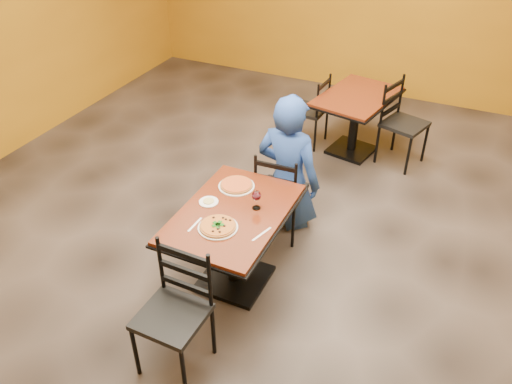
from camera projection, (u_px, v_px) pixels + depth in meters
The scene contains 17 objects.
floor at pixel (258, 246), 4.94m from camera, with size 7.00×8.00×0.01m, color black.
table_main at pixel (233, 231), 4.25m from camera, with size 0.83×1.23×0.75m.
table_second at pixel (356, 111), 6.11m from camera, with size 0.94×1.23×0.75m.
chair_main_near at pixel (172, 317), 3.58m from camera, with size 0.44×0.44×0.98m, color black, non-canonical shape.
chair_main_far at pixel (282, 192), 4.88m from camera, with size 0.42×0.42×0.92m, color black, non-canonical shape.
chair_second_left at pixel (309, 110), 6.37m from camera, with size 0.40×0.40×0.88m, color black, non-canonical shape.
chair_second_right at pixel (405, 125), 5.94m from camera, with size 0.44×0.44×0.98m, color black, non-canonical shape.
diner at pixel (289, 161), 4.91m from camera, with size 0.66×0.43×1.36m, color #1A4293.
plate_main at pixel (218, 228), 3.97m from camera, with size 0.31×0.31×0.01m, color white.
pizza_main at pixel (218, 226), 3.96m from camera, with size 0.28×0.28×0.02m, color maroon.
plate_far at pixel (237, 186), 4.44m from camera, with size 0.31×0.31×0.01m, color white.
pizza_far at pixel (236, 185), 4.43m from camera, with size 0.28×0.28×0.02m, color orange.
side_plate at pixel (209, 202), 4.25m from camera, with size 0.16×0.16×0.01m, color white.
dip at pixel (209, 201), 4.24m from camera, with size 0.09×0.09×0.01m, color tan.
wine_glass at pixel (256, 199), 4.13m from camera, with size 0.08×0.08×0.18m, color white, non-canonical shape.
fork at pixel (195, 225), 4.00m from camera, with size 0.01×0.19×0.00m, color silver.
knife at pixel (262, 234), 3.91m from camera, with size 0.01×0.21×0.00m, color silver.
Camera 1 is at (1.56, -3.43, 3.24)m, focal length 36.42 mm.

